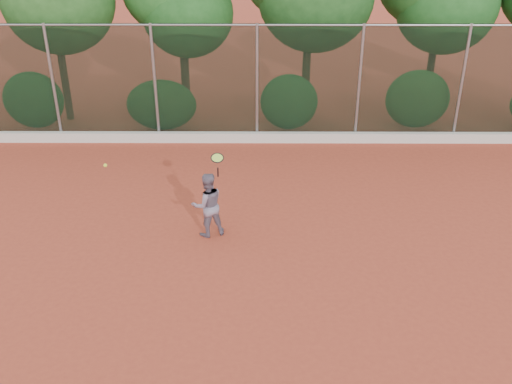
{
  "coord_description": "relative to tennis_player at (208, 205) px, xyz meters",
  "views": [
    {
      "loc": [
        0.05,
        -9.34,
        6.52
      ],
      "look_at": [
        0.0,
        1.0,
        1.25
      ],
      "focal_mm": 40.0,
      "sensor_mm": 36.0,
      "label": 1
    }
  ],
  "objects": [
    {
      "name": "tennis_racket",
      "position": [
        0.25,
        -0.14,
        1.12
      ],
      "size": [
        0.29,
        0.28,
        0.55
      ],
      "color": "black",
      "rests_on": "ground"
    },
    {
      "name": "ground",
      "position": [
        1.04,
        -1.41,
        -0.73
      ],
      "size": [
        80.0,
        80.0,
        0.0
      ],
      "primitive_type": "plane",
      "color": "#A33C26",
      "rests_on": "ground"
    },
    {
      "name": "tennis_ball_in_flight",
      "position": [
        -1.92,
        -0.56,
        1.18
      ],
      "size": [
        0.07,
        0.07,
        0.07
      ],
      "color": "#D8EA35",
      "rests_on": "ground"
    },
    {
      "name": "tennis_player",
      "position": [
        0.0,
        0.0,
        0.0
      ],
      "size": [
        0.86,
        0.77,
        1.46
      ],
      "primitive_type": "imported",
      "rotation": [
        0.0,
        0.0,
        3.51
      ],
      "color": "slate",
      "rests_on": "ground"
    },
    {
      "name": "chainlink_fence",
      "position": [
        1.04,
        5.59,
        1.13
      ],
      "size": [
        24.09,
        0.09,
        3.5
      ],
      "color": "black",
      "rests_on": "ground"
    },
    {
      "name": "concrete_curb",
      "position": [
        1.04,
        5.41,
        -0.58
      ],
      "size": [
        24.0,
        0.2,
        0.3
      ],
      "primitive_type": "cube",
      "color": "beige",
      "rests_on": "ground"
    }
  ]
}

